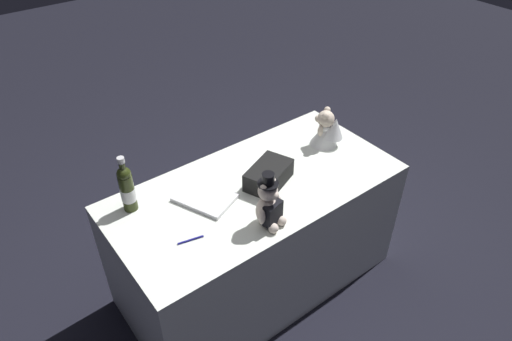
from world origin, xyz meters
name	(u,v)px	position (x,y,z in m)	size (l,w,h in m)	color
ground_plane	(256,278)	(0.00, 0.00, 0.00)	(12.00, 12.00, 0.00)	black
reception_table	(256,236)	(0.00, 0.00, 0.37)	(1.55, 0.76, 0.75)	white
teddy_bear_groom	(269,205)	(0.12, 0.26, 0.86)	(0.15, 0.14, 0.29)	silver
teddy_bear_bride	(327,129)	(-0.56, -0.06, 0.85)	(0.20, 0.21, 0.23)	white
champagne_bottle	(127,188)	(0.59, -0.23, 0.88)	(0.07, 0.07, 0.31)	#2D3714
signing_pen	(192,239)	(0.47, 0.13, 0.75)	(0.13, 0.04, 0.01)	navy
gift_case_black	(269,175)	(-0.07, 0.02, 0.80)	(0.30, 0.25, 0.10)	black
guestbook	(205,198)	(0.27, -0.07, 0.76)	(0.20, 0.28, 0.02)	white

